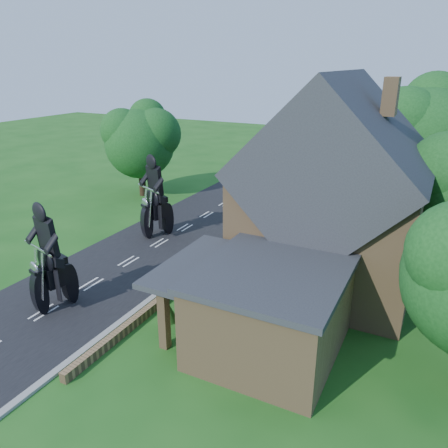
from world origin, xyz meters
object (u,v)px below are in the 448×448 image
at_px(annex, 268,308).
at_px(motorcycle_lead, 56,293).
at_px(garden_wall, 212,260).
at_px(motorcycle_follow, 157,224).
at_px(house, 334,199).

relative_size(annex, motorcycle_lead, 4.30).
distance_m(garden_wall, annex, 8.19).
bearing_deg(annex, motorcycle_follow, 143.80).
xyz_separation_m(house, motorcycle_lead, (-10.29, -8.37, -3.58)).
height_order(garden_wall, house, house).
relative_size(garden_wall, motorcycle_follow, 12.85).
height_order(annex, motorcycle_follow, annex).
distance_m(annex, motorcycle_follow, 13.28).
relative_size(annex, motorcycle_follow, 4.12).
height_order(annex, motorcycle_lead, annex).
height_order(house, motorcycle_follow, house).
relative_size(house, motorcycle_follow, 5.98).
bearing_deg(motorcycle_follow, garden_wall, -176.93).
xyz_separation_m(garden_wall, motorcycle_follow, (-5.12, 2.02, 0.60)).
distance_m(motorcycle_lead, motorcycle_follow, 9.45).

